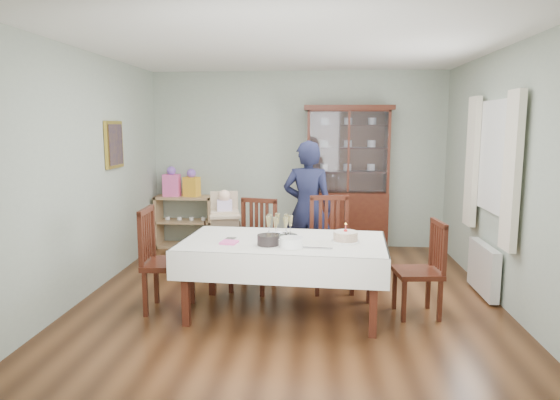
# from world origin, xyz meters

# --- Properties ---
(floor) EXTENTS (5.00, 5.00, 0.00)m
(floor) POSITION_xyz_m (0.00, 0.00, 0.00)
(floor) COLOR #593319
(floor) RESTS_ON ground
(room_shell) EXTENTS (5.00, 5.00, 5.00)m
(room_shell) POSITION_xyz_m (0.00, 0.53, 1.70)
(room_shell) COLOR #9EAA99
(room_shell) RESTS_ON floor
(dining_table) EXTENTS (2.08, 1.30, 0.76)m
(dining_table) POSITION_xyz_m (-0.03, -0.42, 0.38)
(dining_table) COLOR #401D10
(dining_table) RESTS_ON floor
(china_cabinet) EXTENTS (1.30, 0.48, 2.18)m
(china_cabinet) POSITION_xyz_m (0.75, 2.26, 1.12)
(china_cabinet) COLOR #401D10
(china_cabinet) RESTS_ON floor
(sideboard) EXTENTS (0.90, 0.38, 0.80)m
(sideboard) POSITION_xyz_m (-1.75, 2.28, 0.40)
(sideboard) COLOR tan
(sideboard) RESTS_ON floor
(picture_frame) EXTENTS (0.04, 0.48, 0.58)m
(picture_frame) POSITION_xyz_m (-2.22, 0.80, 1.65)
(picture_frame) COLOR gold
(picture_frame) RESTS_ON room_shell
(window) EXTENTS (0.04, 1.02, 1.22)m
(window) POSITION_xyz_m (2.22, 0.30, 1.55)
(window) COLOR white
(window) RESTS_ON room_shell
(curtain_left) EXTENTS (0.07, 0.30, 1.55)m
(curtain_left) POSITION_xyz_m (2.16, -0.32, 1.45)
(curtain_left) COLOR silver
(curtain_left) RESTS_ON room_shell
(curtain_right) EXTENTS (0.07, 0.30, 1.55)m
(curtain_right) POSITION_xyz_m (2.16, 0.92, 1.45)
(curtain_right) COLOR silver
(curtain_right) RESTS_ON room_shell
(radiator) EXTENTS (0.10, 0.80, 0.55)m
(radiator) POSITION_xyz_m (2.16, 0.30, 0.30)
(radiator) COLOR white
(radiator) RESTS_ON floor
(chair_far_left) EXTENTS (0.57, 0.57, 1.04)m
(chair_far_left) POSITION_xyz_m (-0.43, 0.32, 0.31)
(chair_far_left) COLOR #401D10
(chair_far_left) RESTS_ON floor
(chair_far_right) EXTENTS (0.54, 0.54, 1.07)m
(chair_far_right) POSITION_xyz_m (0.47, 0.36, 0.32)
(chair_far_right) COLOR #401D10
(chair_far_right) RESTS_ON floor
(chair_end_left) EXTENTS (0.49, 0.49, 1.06)m
(chair_end_left) POSITION_xyz_m (-1.23, -0.41, 0.32)
(chair_end_left) COLOR #401D10
(chair_end_left) RESTS_ON floor
(chair_end_right) EXTENTS (0.47, 0.47, 0.96)m
(chair_end_right) POSITION_xyz_m (1.32, -0.37, 0.28)
(chair_end_right) COLOR #401D10
(chair_end_right) RESTS_ON floor
(woman) EXTENTS (0.67, 0.49, 1.71)m
(woman) POSITION_xyz_m (0.18, 0.90, 0.85)
(woman) COLOR black
(woman) RESTS_ON floor
(high_chair) EXTENTS (0.57, 0.57, 1.08)m
(high_chair) POSITION_xyz_m (-0.88, 0.95, 0.42)
(high_chair) COLOR black
(high_chair) RESTS_ON floor
(champagne_tray) EXTENTS (0.38, 0.38, 0.23)m
(champagne_tray) POSITION_xyz_m (-0.09, -0.30, 0.83)
(champagne_tray) COLOR silver
(champagne_tray) RESTS_ON dining_table
(birthday_cake) EXTENTS (0.27, 0.27, 0.19)m
(birthday_cake) POSITION_xyz_m (0.57, -0.45, 0.81)
(birthday_cake) COLOR white
(birthday_cake) RESTS_ON dining_table
(plate_stack_dark) EXTENTS (0.27, 0.27, 0.10)m
(plate_stack_dark) POSITION_xyz_m (-0.17, -0.64, 0.81)
(plate_stack_dark) COLOR black
(plate_stack_dark) RESTS_ON dining_table
(plate_stack_white) EXTENTS (0.29, 0.29, 0.09)m
(plate_stack_white) POSITION_xyz_m (0.06, -0.71, 0.81)
(plate_stack_white) COLOR white
(plate_stack_white) RESTS_ON dining_table
(napkin_stack) EXTENTS (0.18, 0.18, 0.02)m
(napkin_stack) POSITION_xyz_m (-0.55, -0.60, 0.77)
(napkin_stack) COLOR #F45AA7
(napkin_stack) RESTS_ON dining_table
(cutlery) EXTENTS (0.14, 0.19, 0.01)m
(cutlery) POSITION_xyz_m (-0.61, -0.45, 0.77)
(cutlery) COLOR silver
(cutlery) RESTS_ON dining_table
(cake_knife) EXTENTS (0.30, 0.06, 0.01)m
(cake_knife) POSITION_xyz_m (0.29, -0.74, 0.77)
(cake_knife) COLOR silver
(cake_knife) RESTS_ON dining_table
(gift_bag_pink) EXTENTS (0.25, 0.17, 0.46)m
(gift_bag_pink) POSITION_xyz_m (-1.94, 2.26, 1.00)
(gift_bag_pink) COLOR #F45AA7
(gift_bag_pink) RESTS_ON sideboard
(gift_bag_orange) EXTENTS (0.27, 0.22, 0.42)m
(gift_bag_orange) POSITION_xyz_m (-1.63, 2.26, 0.99)
(gift_bag_orange) COLOR gold
(gift_bag_orange) RESTS_ON sideboard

